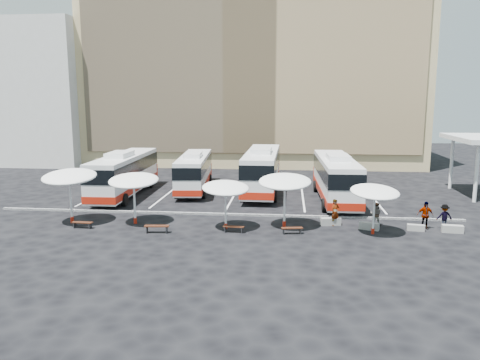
# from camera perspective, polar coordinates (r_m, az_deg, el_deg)

# --- Properties ---
(ground) EXTENTS (120.00, 120.00, 0.00)m
(ground) POSITION_cam_1_polar(r_m,az_deg,el_deg) (33.83, -2.22, -4.52)
(ground) COLOR black
(ground) RESTS_ON ground
(sandstone_building) EXTENTS (42.00, 18.25, 29.60)m
(sandstone_building) POSITION_cam_1_polar(r_m,az_deg,el_deg) (64.60, 1.83, 13.65)
(sandstone_building) COLOR tan
(sandstone_building) RESTS_ON ground
(apartment_block) EXTENTS (14.00, 14.00, 18.00)m
(apartment_block) POSITION_cam_1_polar(r_m,az_deg,el_deg) (68.70, -22.80, 9.64)
(apartment_block) COLOR silver
(apartment_block) RESTS_ON ground
(curb_divider) EXTENTS (34.00, 0.25, 0.15)m
(curb_divider) POSITION_cam_1_polar(r_m,az_deg,el_deg) (34.29, -2.10, -4.19)
(curb_divider) COLOR black
(curb_divider) RESTS_ON ground
(bay_lines) EXTENTS (24.15, 12.00, 0.01)m
(bay_lines) POSITION_cam_1_polar(r_m,az_deg,el_deg) (41.56, -0.66, -1.77)
(bay_lines) COLOR white
(bay_lines) RESTS_ON ground
(bus_0) EXTENTS (3.15, 12.55, 3.96)m
(bus_0) POSITION_cam_1_polar(r_m,az_deg,el_deg) (42.08, -13.90, 0.88)
(bus_0) COLOR white
(bus_0) RESTS_ON ground
(bus_1) EXTENTS (3.41, 11.48, 3.59)m
(bus_1) POSITION_cam_1_polar(r_m,az_deg,el_deg) (43.59, -5.60, 1.17)
(bus_1) COLOR white
(bus_1) RESTS_ON ground
(bus_2) EXTENTS (3.16, 13.08, 4.14)m
(bus_2) POSITION_cam_1_polar(r_m,az_deg,el_deg) (42.52, 2.69, 1.38)
(bus_2) COLOR white
(bus_2) RESTS_ON ground
(bus_3) EXTENTS (3.21, 12.66, 3.99)m
(bus_3) POSITION_cam_1_polar(r_m,az_deg,el_deg) (39.57, 11.59, 0.43)
(bus_3) COLOR white
(bus_3) RESTS_ON ground
(sunshade_0) EXTENTS (3.92, 3.96, 3.77)m
(sunshade_0) POSITION_cam_1_polar(r_m,az_deg,el_deg) (33.60, -20.08, 0.36)
(sunshade_0) COLOR white
(sunshade_0) RESTS_ON ground
(sunshade_1) EXTENTS (3.60, 3.64, 3.50)m
(sunshade_1) POSITION_cam_1_polar(r_m,az_deg,el_deg) (32.22, -12.83, -0.08)
(sunshade_1) COLOR white
(sunshade_1) RESTS_ON ground
(sunshade_2) EXTENTS (3.90, 3.92, 3.20)m
(sunshade_2) POSITION_cam_1_polar(r_m,az_deg,el_deg) (30.18, -1.77, -1.00)
(sunshade_2) COLOR white
(sunshade_2) RESTS_ON ground
(sunshade_3) EXTENTS (3.53, 3.57, 3.60)m
(sunshade_3) POSITION_cam_1_polar(r_m,az_deg,el_deg) (30.66, 5.49, -0.22)
(sunshade_3) COLOR white
(sunshade_3) RESTS_ON ground
(sunshade_4) EXTENTS (3.76, 3.78, 3.17)m
(sunshade_4) POSITION_cam_1_polar(r_m,az_deg,el_deg) (30.22, 16.12, -1.42)
(sunshade_4) COLOR white
(sunshade_4) RESTS_ON ground
(wood_bench_0) EXTENTS (1.39, 0.46, 0.42)m
(wood_bench_0) POSITION_cam_1_polar(r_m,az_deg,el_deg) (32.56, -18.65, -5.04)
(wood_bench_0) COLOR black
(wood_bench_0) RESTS_ON ground
(wood_bench_1) EXTENTS (1.59, 0.57, 0.48)m
(wood_bench_1) POSITION_cam_1_polar(r_m,az_deg,el_deg) (30.27, -10.11, -5.69)
(wood_bench_1) COLOR black
(wood_bench_1) RESTS_ON ground
(wood_bench_2) EXTENTS (1.37, 0.46, 0.41)m
(wood_bench_2) POSITION_cam_1_polar(r_m,az_deg,el_deg) (29.91, -0.79, -5.82)
(wood_bench_2) COLOR black
(wood_bench_2) RESTS_ON ground
(wood_bench_3) EXTENTS (1.38, 0.59, 0.41)m
(wood_bench_3) POSITION_cam_1_polar(r_m,az_deg,el_deg) (29.77, 6.36, -5.96)
(wood_bench_3) COLOR black
(wood_bench_3) RESTS_ON ground
(conc_bench_0) EXTENTS (1.41, 0.74, 0.50)m
(conc_bench_0) POSITION_cam_1_polar(r_m,az_deg,el_deg) (32.19, 10.99, -4.98)
(conc_bench_0) COLOR gray
(conc_bench_0) RESTS_ON ground
(conc_bench_1) EXTENTS (1.33, 0.82, 0.47)m
(conc_bench_1) POSITION_cam_1_polar(r_m,az_deg,el_deg) (31.68, 15.46, -5.44)
(conc_bench_1) COLOR gray
(conc_bench_1) RESTS_ON ground
(conc_bench_2) EXTENTS (1.12, 0.53, 0.40)m
(conc_bench_2) POSITION_cam_1_polar(r_m,az_deg,el_deg) (32.37, 20.65, -5.46)
(conc_bench_2) COLOR gray
(conc_bench_2) RESTS_ON ground
(conc_bench_3) EXTENTS (1.33, 0.59, 0.48)m
(conc_bench_3) POSITION_cam_1_polar(r_m,az_deg,el_deg) (32.82, 24.47, -5.44)
(conc_bench_3) COLOR gray
(conc_bench_3) RESTS_ON ground
(passenger_0) EXTENTS (0.78, 0.74, 1.80)m
(passenger_0) POSITION_cam_1_polar(r_m,az_deg,el_deg) (31.98, 11.54, -3.91)
(passenger_0) COLOR black
(passenger_0) RESTS_ON ground
(passenger_1) EXTENTS (0.92, 0.82, 1.57)m
(passenger_1) POSITION_cam_1_polar(r_m,az_deg,el_deg) (32.69, 16.26, -4.01)
(passenger_1) COLOR black
(passenger_1) RESTS_ON ground
(passenger_2) EXTENTS (1.09, 0.50, 1.83)m
(passenger_2) POSITION_cam_1_polar(r_m,az_deg,el_deg) (32.87, 21.64, -4.01)
(passenger_2) COLOR black
(passenger_2) RESTS_ON ground
(passenger_3) EXTENTS (1.07, 0.68, 1.59)m
(passenger_3) POSITION_cam_1_polar(r_m,az_deg,el_deg) (33.60, 23.64, -4.07)
(passenger_3) COLOR black
(passenger_3) RESTS_ON ground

